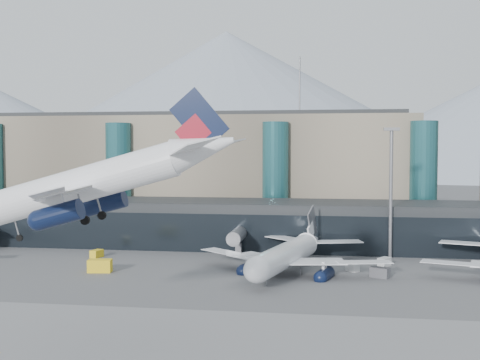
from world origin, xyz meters
name	(u,v)px	position (x,y,z in m)	size (l,w,h in m)	color
ground	(182,321)	(0.00, 0.00, 0.00)	(900.00, 900.00, 0.00)	#515154
concourse	(246,224)	(-0.02, 57.73, 4.97)	(170.00, 27.00, 10.00)	black
terminal_main	(173,170)	(-25.00, 90.00, 15.44)	(130.00, 30.00, 31.00)	gray
teal_towers	(195,179)	(-14.99, 74.01, 14.01)	(116.40, 19.40, 46.00)	#225A60
mountain_ridge	(327,116)	(15.97, 380.00, 45.74)	(910.00, 400.00, 110.00)	gray
lightmast_mid	(391,185)	(30.00, 48.00, 14.42)	(3.00, 1.20, 25.60)	slate
hero_jet	(103,172)	(-4.92, -13.52, 19.07)	(30.94, 32.06, 10.32)	white
jet_parked_mid	(292,246)	(11.63, 32.45, 4.48)	(35.66, 36.92, 11.86)	white
veh_b	(97,254)	(-27.38, 40.15, 0.74)	(2.56, 1.58, 1.48)	yellow
veh_c	(380,272)	(26.56, 29.35, 0.86)	(3.08, 1.63, 1.71)	#515157
veh_d	(384,262)	(28.14, 39.31, 0.80)	(2.78, 1.49, 1.59)	silver
veh_g	(352,267)	(22.21, 33.90, 0.69)	(2.36, 1.38, 1.38)	silver
veh_h	(100,266)	(-21.37, 26.67, 1.11)	(4.03, 2.12, 2.23)	yellow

